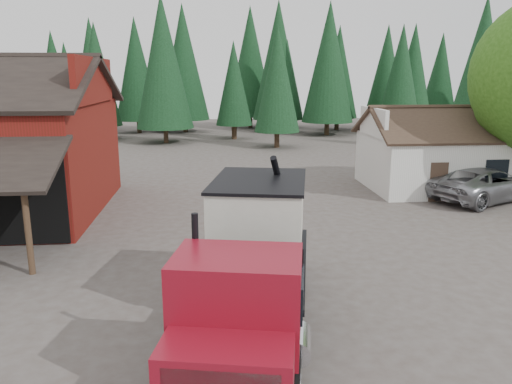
{
  "coord_description": "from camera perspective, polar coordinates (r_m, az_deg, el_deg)",
  "views": [
    {
      "loc": [
        0.18,
        -13.47,
        6.21
      ],
      "look_at": [
        1.9,
        5.27,
        1.8
      ],
      "focal_mm": 35.0,
      "sensor_mm": 36.0,
      "label": 1
    }
  ],
  "objects": [
    {
      "name": "ground",
      "position": [
        14.83,
        -5.56,
        -11.63
      ],
      "size": [
        120.0,
        120.0,
        0.0
      ],
      "primitive_type": "plane",
      "color": "#473E37",
      "rests_on": "ground"
    },
    {
      "name": "farmhouse",
      "position": [
        29.75,
        20.41,
        3.58
      ],
      "size": [
        8.6,
        6.42,
        4.65
      ],
      "color": "silver",
      "rests_on": "ground"
    },
    {
      "name": "conifer_backdrop",
      "position": [
        55.81,
        -5.41,
        6.74
      ],
      "size": [
        76.0,
        16.0,
        16.0
      ],
      "primitive_type": null,
      "color": "black",
      "rests_on": "ground"
    },
    {
      "name": "near_pine_b",
      "position": [
        43.85,
        2.46,
        12.76
      ],
      "size": [
        3.96,
        3.96,
        10.4
      ],
      "color": "#382619",
      "rests_on": "ground"
    },
    {
      "name": "near_pine_c",
      "position": [
        45.1,
        24.37,
        12.92
      ],
      "size": [
        4.84,
        4.84,
        12.4
      ],
      "color": "#382619",
      "rests_on": "ground"
    },
    {
      "name": "near_pine_d",
      "position": [
        47.67,
        -10.59,
        14.4
      ],
      "size": [
        5.28,
        5.28,
        13.4
      ],
      "color": "#382619",
      "rests_on": "ground"
    },
    {
      "name": "feed_truck",
      "position": [
        12.06,
        -0.34,
        -7.63
      ],
      "size": [
        4.15,
        9.4,
        4.11
      ],
      "rotation": [
        0.0,
        0.0,
        -0.2
      ],
      "color": "black",
      "rests_on": "ground"
    },
    {
      "name": "silver_car",
      "position": [
        27.75,
        24.77,
        0.85
      ],
      "size": [
        6.8,
        5.22,
        1.72
      ],
      "primitive_type": "imported",
      "rotation": [
        0.0,
        0.0,
        2.01
      ],
      "color": "#93949A",
      "rests_on": "ground"
    },
    {
      "name": "equip_box",
      "position": [
        14.81,
        -3.24,
        -10.35
      ],
      "size": [
        0.78,
        1.15,
        0.6
      ],
      "primitive_type": "cube",
      "rotation": [
        0.0,
        0.0,
        0.07
      ],
      "color": "maroon",
      "rests_on": "ground"
    }
  ]
}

